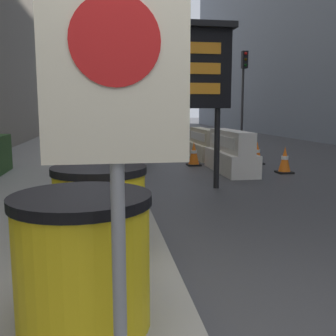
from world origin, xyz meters
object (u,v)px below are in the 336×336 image
(jersey_barrier_white, at_px, (230,154))
(traffic_cone_near, at_px, (194,154))
(barrel_drum_back, at_px, (97,187))
(barrel_drum_middle, at_px, (100,212))
(traffic_light_far_side, at_px, (244,75))
(message_board, at_px, (172,68))
(traffic_light_near_curb, at_px, (125,68))
(traffic_cone_far, at_px, (285,160))
(warning_sign, at_px, (116,79))
(jersey_barrier_cream, at_px, (203,145))
(pedestrian_worker, at_px, (148,121))
(barrel_drum_foreground, at_px, (83,261))
(traffic_cone_mid, at_px, (257,153))

(jersey_barrier_white, xyz_separation_m, traffic_cone_near, (-0.59, 1.09, -0.12))
(barrel_drum_back, height_order, jersey_barrier_white, same)
(barrel_drum_middle, xyz_separation_m, traffic_light_far_side, (7.05, 16.04, 2.53))
(message_board, height_order, traffic_light_near_curb, traffic_light_near_curb)
(barrel_drum_middle, relative_size, traffic_cone_near, 1.33)
(traffic_cone_near, height_order, traffic_cone_far, traffic_cone_near)
(traffic_light_near_curb, bearing_deg, jersey_barrier_white, -76.30)
(warning_sign, distance_m, jersey_barrier_cream, 9.79)
(message_board, bearing_deg, traffic_cone_near, 69.82)
(warning_sign, bearing_deg, jersey_barrier_cream, 73.59)
(traffic_cone_near, xyz_separation_m, traffic_light_far_side, (4.79, 9.78, 2.78))
(traffic_light_far_side, distance_m, pedestrian_worker, 9.92)
(traffic_light_near_curb, bearing_deg, barrel_drum_foreground, -94.24)
(barrel_drum_back, relative_size, pedestrian_worker, 0.44)
(message_board, relative_size, traffic_cone_near, 4.75)
(warning_sign, height_order, traffic_light_far_side, traffic_light_far_side)
(barrel_drum_back, xyz_separation_m, warning_sign, (0.14, -2.77, 0.98))
(jersey_barrier_cream, relative_size, traffic_cone_mid, 3.45)
(barrel_drum_foreground, relative_size, jersey_barrier_cream, 0.39)
(barrel_drum_middle, relative_size, traffic_light_far_side, 0.19)
(jersey_barrier_white, bearing_deg, warning_sign, -111.83)
(jersey_barrier_cream, height_order, traffic_light_near_curb, traffic_light_near_curb)
(pedestrian_worker, bearing_deg, barrel_drum_back, 44.39)
(traffic_cone_near, xyz_separation_m, traffic_cone_far, (1.72, -1.47, -0.00))
(barrel_drum_foreground, height_order, jersey_barrier_cream, barrel_drum_foreground)
(barrel_drum_back, distance_m, traffic_light_near_curb, 12.16)
(traffic_cone_mid, height_order, traffic_light_far_side, traffic_light_far_side)
(warning_sign, relative_size, jersey_barrier_white, 0.94)
(message_board, xyz_separation_m, traffic_light_near_curb, (-0.26, 9.51, 0.92))
(warning_sign, relative_size, traffic_light_far_side, 0.47)
(jersey_barrier_white, height_order, traffic_light_far_side, traffic_light_far_side)
(jersey_barrier_white, xyz_separation_m, traffic_cone_far, (1.13, -0.38, -0.12))
(barrel_drum_back, bearing_deg, barrel_drum_foreground, -91.27)
(warning_sign, relative_size, traffic_cone_near, 3.33)
(warning_sign, xyz_separation_m, traffic_light_far_side, (6.95, 17.73, 1.55))
(barrel_drum_back, relative_size, warning_sign, 0.40)
(barrel_drum_foreground, relative_size, pedestrian_worker, 0.44)
(barrel_drum_foreground, bearing_deg, warning_sign, -72.88)
(warning_sign, xyz_separation_m, traffic_cone_mid, (3.82, 7.94, -1.24))
(traffic_light_near_curb, bearing_deg, traffic_light_far_side, 26.92)
(barrel_drum_foreground, distance_m, warning_sign, 1.17)
(barrel_drum_back, relative_size, traffic_light_far_side, 0.19)
(jersey_barrier_white, distance_m, traffic_cone_far, 1.20)
(warning_sign, bearing_deg, barrel_drum_foreground, 107.12)
(traffic_light_near_curb, bearing_deg, traffic_cone_near, -78.95)
(barrel_drum_middle, relative_size, traffic_cone_far, 1.35)
(warning_sign, distance_m, traffic_light_far_side, 19.10)
(barrel_drum_middle, height_order, traffic_light_near_curb, traffic_light_near_curb)
(traffic_cone_far, relative_size, pedestrian_worker, 0.33)
(barrel_drum_foreground, xyz_separation_m, traffic_cone_mid, (4.01, 7.33, -0.26))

